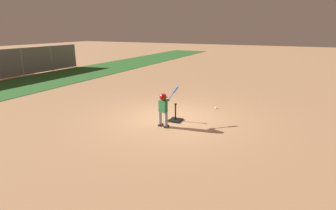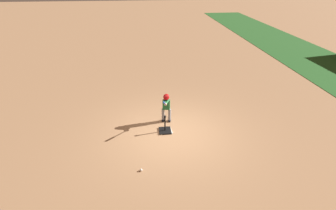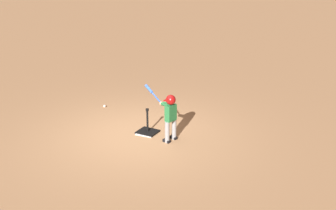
% 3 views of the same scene
% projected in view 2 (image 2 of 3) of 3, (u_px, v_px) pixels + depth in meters
% --- Properties ---
extents(ground_plane, '(90.00, 90.00, 0.00)m').
position_uv_depth(ground_plane, '(172.00, 133.00, 9.25)').
color(ground_plane, '#AD7F56').
extents(home_plate, '(0.48, 0.48, 0.02)m').
position_uv_depth(home_plate, '(166.00, 131.00, 9.38)').
color(home_plate, white).
rests_on(home_plate, ground_plane).
extents(batting_tee, '(0.47, 0.43, 0.62)m').
position_uv_depth(batting_tee, '(165.00, 129.00, 9.35)').
color(batting_tee, black).
rests_on(batting_tee, ground_plane).
extents(batter_child, '(0.90, 0.38, 1.22)m').
position_uv_depth(batter_child, '(166.00, 105.00, 9.66)').
color(batter_child, gray).
rests_on(batter_child, ground_plane).
extents(baseball, '(0.07, 0.07, 0.07)m').
position_uv_depth(baseball, '(141.00, 170.00, 7.51)').
color(baseball, white).
rests_on(baseball, ground_plane).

